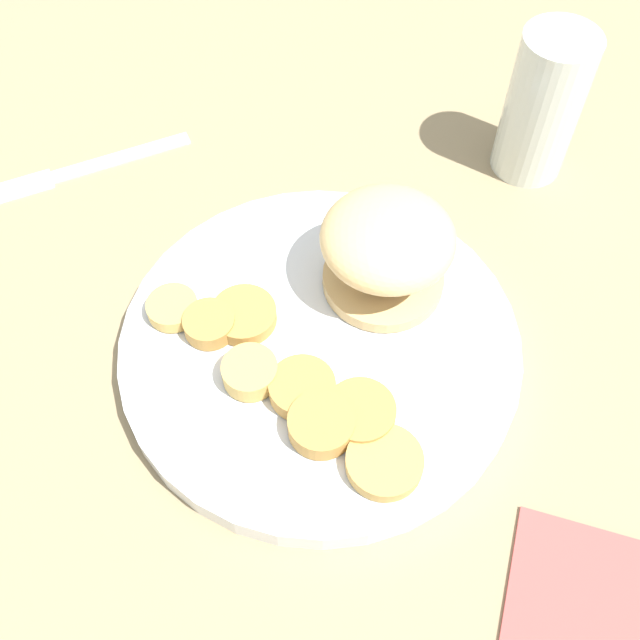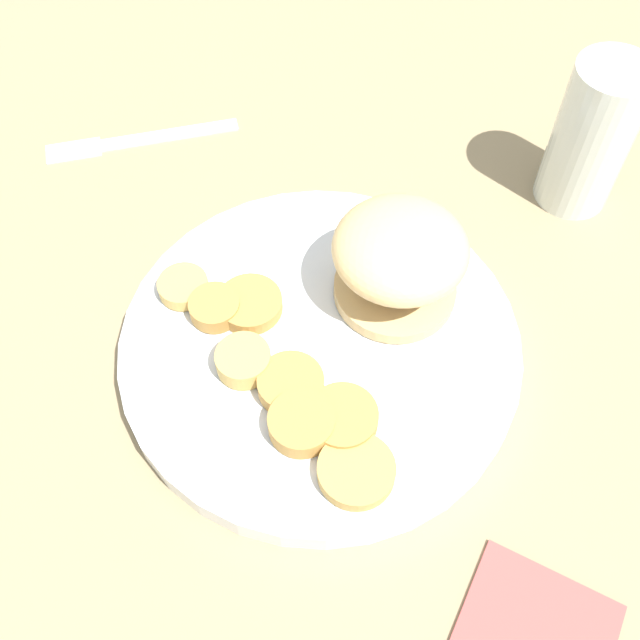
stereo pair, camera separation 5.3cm
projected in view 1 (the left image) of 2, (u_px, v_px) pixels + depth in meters
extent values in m
plane|color=#937F5B|center=(320.00, 354.00, 0.57)|extent=(4.00, 4.00, 0.00)
cylinder|color=white|center=(320.00, 347.00, 0.56)|extent=(0.30, 0.30, 0.02)
torus|color=white|center=(320.00, 341.00, 0.55)|extent=(0.30, 0.30, 0.01)
cylinder|color=tan|center=(383.00, 278.00, 0.58)|extent=(0.09, 0.09, 0.01)
ellipsoid|color=brown|center=(411.00, 256.00, 0.57)|extent=(0.03, 0.03, 0.02)
ellipsoid|color=#563323|center=(385.00, 265.00, 0.56)|extent=(0.05, 0.05, 0.02)
ellipsoid|color=brown|center=(407.00, 220.00, 0.59)|extent=(0.04, 0.04, 0.02)
ellipsoid|color=brown|center=(391.00, 259.00, 0.56)|extent=(0.04, 0.04, 0.01)
ellipsoid|color=#E5C17F|center=(388.00, 238.00, 0.54)|extent=(0.10, 0.10, 0.04)
cylinder|color=#BC8942|center=(244.00, 315.00, 0.56)|extent=(0.05, 0.05, 0.01)
cylinder|color=tan|center=(173.00, 308.00, 0.56)|extent=(0.04, 0.04, 0.01)
cylinder|color=tan|center=(384.00, 462.00, 0.49)|extent=(0.05, 0.05, 0.01)
cylinder|color=#BC8942|center=(321.00, 425.00, 0.50)|extent=(0.05, 0.05, 0.02)
cylinder|color=tan|center=(250.00, 372.00, 0.53)|extent=(0.04, 0.04, 0.02)
cylinder|color=#BC8942|center=(364.00, 412.00, 0.51)|extent=(0.05, 0.05, 0.01)
cylinder|color=#BC8942|center=(302.00, 388.00, 0.52)|extent=(0.05, 0.05, 0.01)
cylinder|color=#BC8942|center=(209.00, 324.00, 0.55)|extent=(0.04, 0.04, 0.01)
cube|color=silver|center=(121.00, 157.00, 0.68)|extent=(0.13, 0.02, 0.00)
cube|color=silver|center=(24.00, 186.00, 0.67)|extent=(0.05, 0.02, 0.00)
cylinder|color=silver|center=(543.00, 106.00, 0.63)|extent=(0.06, 0.06, 0.13)
cube|color=#B24C47|center=(578.00, 634.00, 0.46)|extent=(0.16, 0.17, 0.01)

